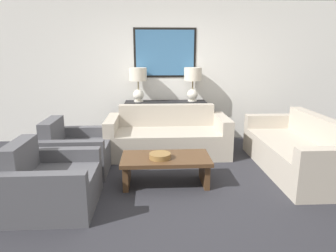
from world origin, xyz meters
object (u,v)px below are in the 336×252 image
table_lamp_left (138,80)px  armchair_near_back_wall (76,153)px  table_lamp_right (193,80)px  couch_by_back_wall (168,138)px  decorative_bowl (160,156)px  armchair_near_camera (52,185)px  coffee_table (166,164)px  couch_by_side (297,152)px  console_table (166,122)px

table_lamp_left → armchair_near_back_wall: size_ratio=0.69×
table_lamp_right → couch_by_back_wall: size_ratio=0.31×
table_lamp_right → table_lamp_left: bearing=180.0°
decorative_bowl → armchair_near_camera: (-1.22, -0.49, -0.14)m
armchair_near_camera → armchair_near_back_wall: bearing=90.0°
armchair_near_back_wall → armchair_near_camera: bearing=-90.0°
coffee_table → couch_by_side: bearing=10.5°
console_table → coffee_table: 1.92m
decorative_bowl → armchair_near_camera: 1.33m
armchair_near_back_wall → couch_by_side: bearing=-3.2°
table_lamp_left → coffee_table: (0.42, -1.91, -0.93)m
decorative_bowl → armchair_near_camera: size_ratio=0.30×
decorative_bowl → armchair_near_camera: armchair_near_camera is taller
decorative_bowl → armchair_near_back_wall: 1.37m
console_table → armchair_near_back_wall: console_table is taller
console_table → table_lamp_left: size_ratio=2.42×
console_table → couch_by_side: size_ratio=0.75×
table_lamp_right → couch_by_back_wall: table_lamp_right is taller
table_lamp_left → couch_by_side: table_lamp_left is taller
couch_by_back_wall → armchair_near_camera: bearing=-128.0°
console_table → coffee_table: (-0.09, -1.91, -0.12)m
table_lamp_right → decorative_bowl: (-0.68, -1.97, -0.79)m
armchair_near_camera → couch_by_side: bearing=15.5°
table_lamp_right → coffee_table: table_lamp_right is taller
table_lamp_left → armchair_near_camera: (-0.88, -2.46, -0.94)m
console_table → decorative_bowl: 1.98m
couch_by_side → armchair_near_back_wall: bearing=176.8°
console_table → decorative_bowl: (-0.17, -1.97, 0.01)m
couch_by_back_wall → armchair_near_camera: size_ratio=2.22×
table_lamp_right → couch_by_side: table_lamp_right is taller
couch_by_back_wall → table_lamp_left: bearing=126.9°
couch_by_back_wall → coffee_table: (-0.09, -1.23, -0.00)m
couch_by_side → armchair_near_camera: size_ratio=2.22×
console_table → armchair_near_camera: (-1.39, -2.46, -0.13)m
armchair_near_back_wall → table_lamp_right: bearing=35.8°
table_lamp_right → decorative_bowl: size_ratio=2.26×
armchair_near_camera → console_table: bearing=60.5°
table_lamp_right → coffee_table: 2.21m
couch_by_back_wall → armchair_near_back_wall: size_ratio=2.22×
table_lamp_left → armchair_near_camera: bearing=-109.7°
table_lamp_right → armchair_near_camera: table_lamp_right is taller
table_lamp_right → coffee_table: (-0.60, -1.91, -0.93)m
console_table → decorative_bowl: size_ratio=5.47×
table_lamp_left → couch_by_back_wall: table_lamp_left is taller
couch_by_back_wall → armchair_near_back_wall: couch_by_back_wall is taller
console_table → table_lamp_right: bearing=0.0°
couch_by_side → table_lamp_right: bearing=131.3°
couch_by_side → couch_by_back_wall: bearing=155.1°
table_lamp_left → console_table: bearing=0.0°
couch_by_back_wall → armchair_near_camera: couch_by_back_wall is taller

